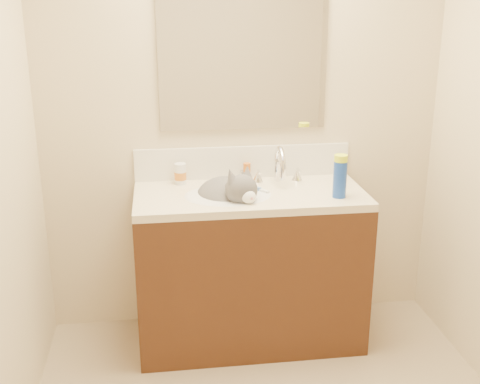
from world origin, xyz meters
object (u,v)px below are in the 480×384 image
object	(u,v)px
amber_bottle	(247,172)
basin	(228,208)
silver_jar	(244,175)
faucet	(279,168)
spray_can	(340,179)
pill_bottle	(180,174)
vanity_cabinet	(250,270)
cat	(229,197)

from	to	relation	value
amber_bottle	basin	bearing A→B (deg)	-119.57
silver_jar	amber_bottle	bearing A→B (deg)	-42.35
faucet	amber_bottle	bearing A→B (deg)	158.09
spray_can	pill_bottle	bearing A→B (deg)	157.26
vanity_cabinet	basin	bearing A→B (deg)	-165.96
vanity_cabinet	amber_bottle	distance (m)	0.54
cat	amber_bottle	world-z (taller)	cat
vanity_cabinet	basin	xyz separation A→B (m)	(-0.12, -0.03, 0.38)
vanity_cabinet	faucet	xyz separation A→B (m)	(0.18, 0.14, 0.54)
amber_bottle	spray_can	distance (m)	0.55
silver_jar	spray_can	size ratio (longest dim) A/B	0.28
basin	pill_bottle	world-z (taller)	pill_bottle
amber_bottle	pill_bottle	bearing A→B (deg)	-178.27
faucet	basin	bearing A→B (deg)	-150.88
faucet	amber_bottle	xyz separation A→B (m)	(-0.17, 0.07, -0.04)
vanity_cabinet	silver_jar	distance (m)	0.52
vanity_cabinet	cat	xyz separation A→B (m)	(-0.11, -0.00, 0.43)
faucet	spray_can	bearing A→B (deg)	-46.99
silver_jar	pill_bottle	bearing A→B (deg)	-176.09
faucet	spray_can	size ratio (longest dim) A/B	1.50
amber_bottle	spray_can	size ratio (longest dim) A/B	0.53
cat	amber_bottle	distance (m)	0.25
faucet	cat	distance (m)	0.34
cat	spray_can	bearing A→B (deg)	-38.71
spray_can	amber_bottle	bearing A→B (deg)	141.08
vanity_cabinet	faucet	distance (m)	0.58
cat	faucet	bearing A→B (deg)	0.46
silver_jar	faucet	bearing A→B (deg)	-23.85
cat	pill_bottle	world-z (taller)	cat
vanity_cabinet	pill_bottle	bearing A→B (deg)	151.29
cat	amber_bottle	xyz separation A→B (m)	(0.13, 0.21, 0.07)
basin	silver_jar	size ratio (longest dim) A/B	8.52
basin	pill_bottle	bearing A→B (deg)	136.21
basin	faucet	bearing A→B (deg)	29.12
spray_can	silver_jar	bearing A→B (deg)	140.96
basin	vanity_cabinet	bearing A→B (deg)	14.04
silver_jar	amber_bottle	xyz separation A→B (m)	(0.01, -0.01, 0.02)
faucet	silver_jar	distance (m)	0.21
basin	amber_bottle	world-z (taller)	amber_bottle
pill_bottle	amber_bottle	world-z (taller)	pill_bottle
basin	spray_can	size ratio (longest dim) A/B	2.41
pill_bottle	vanity_cabinet	bearing A→B (deg)	-28.71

